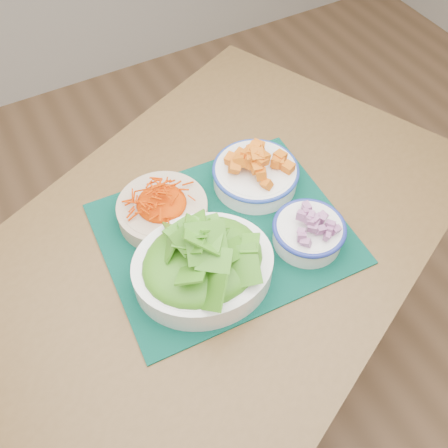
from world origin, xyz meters
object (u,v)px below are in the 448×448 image
placemat (224,233)px  squash_bowl (256,170)px  onion_bowl (309,230)px  table (215,262)px  carrot_bowl (162,207)px  lettuce_bowl (203,260)px

placemat → squash_bowl: (0.13, 0.09, 0.04)m
onion_bowl → squash_bowl: bearing=93.6°
placemat → table: bearing=168.4°
table → carrot_bowl: carrot_bowl is taller
lettuce_bowl → onion_bowl: (0.23, -0.03, -0.03)m
table → squash_bowl: size_ratio=5.53×
placemat → lettuce_bowl: (-0.09, -0.08, 0.06)m
lettuce_bowl → onion_bowl: bearing=5.4°
table → placemat: placemat is taller
lettuce_bowl → carrot_bowl: bearing=103.8°
squash_bowl → onion_bowl: squash_bowl is taller
table → squash_bowl: (0.15, 0.08, 0.15)m
table → squash_bowl: 0.23m
squash_bowl → onion_bowl: (0.01, -0.19, -0.01)m
squash_bowl → lettuce_bowl: bearing=-142.7°
table → onion_bowl: bearing=-57.7°
lettuce_bowl → onion_bowl: lettuce_bowl is taller
placemat → carrot_bowl: size_ratio=1.95×
table → onion_bowl: onion_bowl is taller
onion_bowl → carrot_bowl: bearing=139.6°
carrot_bowl → squash_bowl: (0.23, -0.01, 0.01)m
table → carrot_bowl: (-0.08, 0.09, 0.14)m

